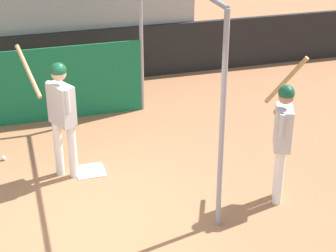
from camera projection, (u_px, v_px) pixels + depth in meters
The scene contains 8 objects.
ground_plane at pixel (95, 227), 7.40m from camera, with size 60.00×60.00×0.00m, color #9E6642.
outfield_wall at pixel (49, 60), 11.78m from camera, with size 24.00×0.12×1.15m.
bleacher_section at pixel (40, 16), 12.60m from camera, with size 6.50×2.40×2.43m.
batting_cage at pixel (48, 68), 9.28m from camera, with size 3.64×4.07×2.92m.
home_plate at pixel (90, 171), 8.72m from camera, with size 0.44×0.44×0.02m.
player_batter at pixel (61, 109), 8.15m from camera, with size 0.75×0.79×1.99m.
player_waiting at pixel (282, 133), 7.57m from camera, with size 0.55×0.78×2.06m.
baseball at pixel (4, 158), 9.03m from camera, with size 0.07×0.07×0.07m.
Camera 1 is at (-0.83, -6.13, 4.38)m, focal length 60.00 mm.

